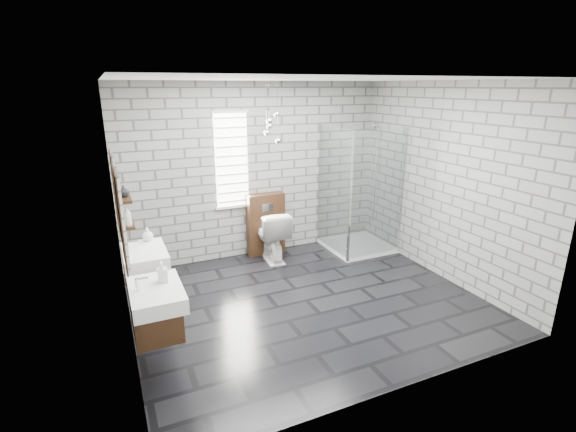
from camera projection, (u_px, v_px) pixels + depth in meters
floor at (307, 301)px, 5.34m from camera, size 4.20×3.60×0.02m
ceiling at (310, 78)px, 4.53m from camera, size 4.20×3.60×0.02m
wall_back at (256, 171)px, 6.51m from camera, size 4.20×0.02×2.70m
wall_front at (409, 252)px, 3.36m from camera, size 4.20×0.02×2.70m
wall_left at (117, 221)px, 4.11m from camera, size 0.02×3.60×2.70m
wall_right at (445, 183)px, 5.75m from camera, size 0.02×3.60×2.70m
vanity_left at (152, 297)px, 3.86m from camera, size 0.47×0.70×1.57m
vanity_right at (141, 258)px, 4.74m from camera, size 0.47×0.70×1.57m
shelf_lower at (127, 225)px, 4.11m from camera, size 0.14×0.30×0.03m
shelf_upper at (124, 199)px, 4.03m from camera, size 0.14×0.30×0.03m
window at (232, 161)px, 6.27m from camera, size 0.56×0.05×1.48m
cistern_panel at (266, 224)px, 6.71m from camera, size 0.60×0.20×1.00m
flush_plate at (268, 208)px, 6.53m from camera, size 0.18×0.01×0.12m
shower_enclosure at (357, 222)px, 6.80m from camera, size 1.00×1.00×2.03m
pendant_cluster at (272, 126)px, 5.95m from camera, size 0.25×0.21×0.87m
toilet at (271, 235)px, 6.52m from camera, size 0.51×0.82×0.80m
soap_bottle_a at (162, 272)px, 3.94m from camera, size 0.10×0.10×0.20m
soap_bottle_b at (148, 234)px, 4.99m from camera, size 0.16×0.16×0.16m
soap_bottle_c at (127, 216)px, 4.00m from camera, size 0.08×0.08×0.20m
vase at (124, 191)px, 4.05m from camera, size 0.13×0.13×0.11m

